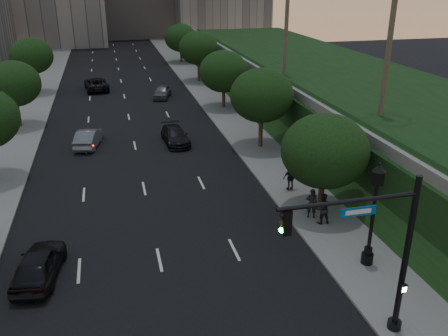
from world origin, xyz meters
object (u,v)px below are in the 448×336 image
object	(u,v)px
sedan_near_right	(175,136)
pedestrian_b	(322,208)
sedan_mid_left	(89,138)
sedan_far_left	(96,84)
street_lamp	(372,219)
sedan_far_right	(162,92)
sedan_near_left	(39,264)
pedestrian_a	(312,203)
traffic_signal_mast	(381,259)
pedestrian_c	(291,177)

from	to	relation	value
sedan_near_right	pedestrian_b	bearing A→B (deg)	-73.09
sedan_mid_left	sedan_far_left	world-z (taller)	sedan_far_left
sedan_far_left	street_lamp	bearing A→B (deg)	101.05
sedan_near_right	pedestrian_b	world-z (taller)	pedestrian_b
street_lamp	sedan_far_right	distance (m)	37.82
street_lamp	sedan_near_left	bearing A→B (deg)	169.90
sedan_near_right	pedestrian_a	xyz separation A→B (m)	(5.85, -15.61, 0.39)
sedan_far_right	pedestrian_b	distance (m)	33.37
sedan_mid_left	sedan_near_right	distance (m)	7.35
traffic_signal_mast	sedan_far_left	size ratio (longest dim) A/B	1.22
pedestrian_a	traffic_signal_mast	bearing A→B (deg)	103.06
sedan_far_right	pedestrian_b	world-z (taller)	pedestrian_b
sedan_near_right	sedan_far_right	world-z (taller)	sedan_far_right
traffic_signal_mast	sedan_near_left	size ratio (longest dim) A/B	1.52
traffic_signal_mast	sedan_near_right	xyz separation A→B (m)	(-4.23, 25.34, -2.98)
sedan_near_right	pedestrian_b	size ratio (longest dim) A/B	2.53
street_lamp	pedestrian_b	world-z (taller)	street_lamp
traffic_signal_mast	pedestrian_c	distance (m)	14.07
street_lamp	sedan_far_left	world-z (taller)	street_lamp
sedan_far_left	pedestrian_b	xyz separation A→B (m)	(12.84, -38.83, 0.30)
sedan_near_right	sedan_mid_left	bearing A→B (deg)	168.16
traffic_signal_mast	sedan_near_left	world-z (taller)	traffic_signal_mast
street_lamp	sedan_mid_left	bearing A→B (deg)	122.53
sedan_near_right	pedestrian_a	distance (m)	16.67
sedan_far_left	traffic_signal_mast	bearing A→B (deg)	96.78
sedan_near_left	pedestrian_b	xyz separation A→B (m)	(15.43, 1.55, 0.31)
traffic_signal_mast	pedestrian_c	size ratio (longest dim) A/B	3.85
sedan_mid_left	sedan_near_left	bearing A→B (deg)	95.85
traffic_signal_mast	pedestrian_a	size ratio (longest dim) A/B	3.75
street_lamp	pedestrian_b	distance (m)	4.67
pedestrian_b	sedan_far_left	bearing A→B (deg)	-71.85
sedan_far_left	pedestrian_a	distance (m)	40.05
sedan_far_right	pedestrian_b	size ratio (longest dim) A/B	2.30
sedan_far_left	pedestrian_c	world-z (taller)	pedestrian_c
sedan_mid_left	sedan_far_right	size ratio (longest dim) A/B	1.06
street_lamp	sedan_mid_left	distance (m)	25.95
pedestrian_c	pedestrian_b	bearing A→B (deg)	88.26
sedan_far_left	pedestrian_a	world-z (taller)	pedestrian_a
sedan_far_left	pedestrian_c	distance (m)	36.38
traffic_signal_mast	sedan_far_left	xyz separation A→B (m)	(-10.91, 47.77, -2.87)
sedan_near_left	sedan_near_right	bearing A→B (deg)	-108.78
sedan_far_left	sedan_near_right	world-z (taller)	sedan_far_left
street_lamp	pedestrian_b	size ratio (longest dim) A/B	2.97
traffic_signal_mast	pedestrian_b	distance (m)	9.50
sedan_far_right	street_lamp	bearing A→B (deg)	-64.38
pedestrian_a	pedestrian_c	distance (m)	3.98
traffic_signal_mast	sedan_far_right	xyz separation A→B (m)	(-3.33, 41.88, -2.93)
sedan_far_right	pedestrian_c	xyz separation A→B (m)	(5.18, -28.18, 0.32)
street_lamp	sedan_near_left	distance (m)	16.27
sedan_far_left	pedestrian_b	size ratio (longest dim) A/B	3.04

